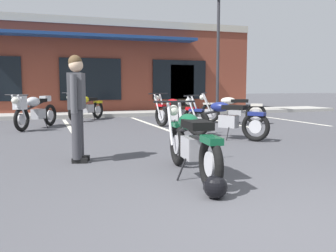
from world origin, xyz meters
name	(u,v)px	position (x,y,z in m)	size (l,w,h in m)	color
ground_plane	(158,151)	(0.00, 3.94, 0.00)	(80.00, 80.00, 0.00)	#47474C
sidewalk_kerb	(94,114)	(0.00, 12.23, 0.07)	(22.00, 1.80, 0.14)	#A8A59E
brick_storefront_building	(82,69)	(0.00, 16.00, 1.97)	(14.51, 7.02, 3.93)	brown
painted_stall_lines	(111,125)	(0.00, 8.63, 0.00)	(12.39, 4.80, 0.01)	silver
motorcycle_foreground_classic	(191,142)	(-0.14, 2.02, 0.46)	(0.68, 2.11, 0.98)	black
motorcycle_red_sportbike	(225,118)	(1.93, 5.01, 0.46)	(1.45, 1.81, 0.98)	black
motorcycle_silver_naked	(175,112)	(1.53, 7.16, 0.46)	(0.90, 2.07, 0.98)	black
motorcycle_blue_standard	(34,110)	(-2.16, 8.44, 0.53)	(1.34, 1.87, 0.98)	black
motorcycle_green_cafe_racer	(86,107)	(-0.50, 10.49, 0.46)	(1.55, 1.75, 0.98)	black
motorcycle_cream_vintage	(232,109)	(3.74, 7.94, 0.46)	(1.82, 1.44, 0.98)	black
person_in_shorts_foreground	(77,102)	(-1.47, 3.48, 0.95)	(0.35, 0.60, 1.68)	black
helmet_on_pavement	(215,187)	(-0.27, 1.03, 0.13)	(0.26, 0.26, 0.26)	black
parking_lot_lamp_post	(219,37)	(4.83, 11.02, 3.10)	(0.24, 0.76, 4.75)	#2D2D33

